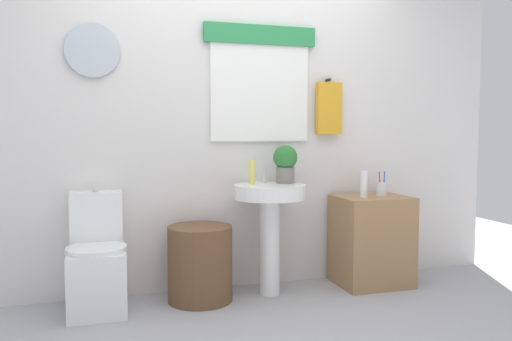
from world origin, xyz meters
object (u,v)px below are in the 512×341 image
(toilet, at_px, (97,264))
(toothbrush_cup, at_px, (382,189))
(pedestal_sink, at_px, (270,212))
(potted_plant, at_px, (285,162))
(laundry_hamper, at_px, (200,263))
(lotion_bottle, at_px, (364,184))
(wooden_cabinet, at_px, (371,240))
(soap_bottle, at_px, (252,172))

(toilet, bearing_deg, toothbrush_cup, -0.41)
(pedestal_sink, distance_m, potted_plant, 0.38)
(potted_plant, xyz_separation_m, toothbrush_cup, (0.78, -0.04, -0.21))
(laundry_hamper, height_order, pedestal_sink, pedestal_sink)
(toilet, height_order, toothbrush_cup, toothbrush_cup)
(laundry_hamper, distance_m, lotion_bottle, 1.35)
(lotion_bottle, height_order, toothbrush_cup, lotion_bottle)
(laundry_hamper, height_order, potted_plant, potted_plant)
(lotion_bottle, xyz_separation_m, toothbrush_cup, (0.19, 0.06, -0.05))
(laundry_hamper, bearing_deg, wooden_cabinet, 0.00)
(toilet, height_order, laundry_hamper, toilet)
(wooden_cabinet, xyz_separation_m, lotion_bottle, (-0.09, -0.04, 0.44))
(soap_bottle, xyz_separation_m, lotion_bottle, (0.85, -0.09, -0.10))
(soap_bottle, bearing_deg, laundry_hamper, -172.65)
(lotion_bottle, bearing_deg, laundry_hamper, 178.15)
(wooden_cabinet, xyz_separation_m, potted_plant, (-0.69, 0.06, 0.61))
(potted_plant, bearing_deg, lotion_bottle, -9.58)
(laundry_hamper, xyz_separation_m, pedestal_sink, (0.51, 0.00, 0.34))
(lotion_bottle, bearing_deg, soap_bottle, 173.97)
(pedestal_sink, bearing_deg, toothbrush_cup, 1.24)
(soap_bottle, bearing_deg, potted_plant, 2.20)
(laundry_hamper, xyz_separation_m, potted_plant, (0.65, 0.06, 0.69))
(toilet, relative_size, soap_bottle, 4.44)
(toilet, distance_m, pedestal_sink, 1.23)
(pedestal_sink, distance_m, soap_bottle, 0.31)
(lotion_bottle, bearing_deg, pedestal_sink, 176.87)
(soap_bottle, distance_m, toothbrush_cup, 1.05)
(laundry_hamper, bearing_deg, soap_bottle, 7.35)
(potted_plant, bearing_deg, toothbrush_cup, -2.94)
(laundry_hamper, bearing_deg, pedestal_sink, 0.00)
(toothbrush_cup, bearing_deg, soap_bottle, 178.34)
(laundry_hamper, xyz_separation_m, soap_bottle, (0.39, 0.05, 0.62))
(potted_plant, bearing_deg, wooden_cabinet, -5.00)
(toothbrush_cup, bearing_deg, wooden_cabinet, -167.99)
(wooden_cabinet, height_order, potted_plant, potted_plant)
(toilet, bearing_deg, lotion_bottle, -2.23)
(soap_bottle, bearing_deg, pedestal_sink, -22.62)
(toilet, relative_size, laundry_hamper, 1.50)
(pedestal_sink, distance_m, toothbrush_cup, 0.93)
(toilet, height_order, pedestal_sink, pedestal_sink)
(wooden_cabinet, bearing_deg, lotion_bottle, -156.89)
(laundry_hamper, distance_m, toothbrush_cup, 1.50)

